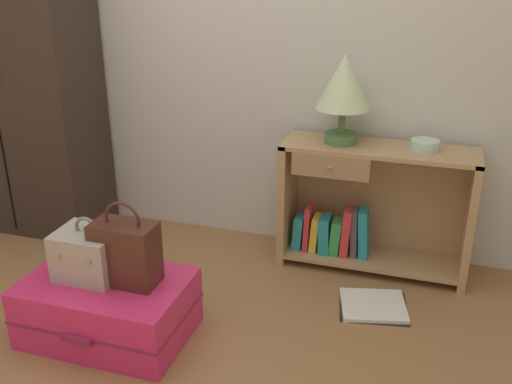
% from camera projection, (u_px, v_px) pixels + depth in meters
% --- Properties ---
extents(back_wall, '(6.40, 0.10, 2.60)m').
position_uv_depth(back_wall, '(241.00, 12.00, 3.16)').
color(back_wall, beige).
rests_on(back_wall, ground_plane).
extents(wardrobe, '(0.87, 0.47, 1.96)m').
position_uv_depth(wardrobe, '(17.00, 68.00, 3.38)').
color(wardrobe, '#33261E').
rests_on(wardrobe, ground_plane).
extents(bookshelf, '(0.99, 0.32, 0.69)m').
position_uv_depth(bookshelf, '(366.00, 208.00, 3.12)').
color(bookshelf, tan).
rests_on(bookshelf, ground_plane).
extents(table_lamp, '(0.28, 0.28, 0.46)m').
position_uv_depth(table_lamp, '(344.00, 85.00, 2.91)').
color(table_lamp, '#4C7542').
rests_on(table_lamp, bookshelf).
extents(bowl, '(0.14, 0.14, 0.05)m').
position_uv_depth(bowl, '(425.00, 145.00, 2.91)').
color(bowl, silver).
rests_on(bowl, bookshelf).
extents(suitcase_large, '(0.72, 0.50, 0.28)m').
position_uv_depth(suitcase_large, '(108.00, 307.00, 2.60)').
color(suitcase_large, '#DB2860').
rests_on(suitcase_large, ground_plane).
extents(train_case, '(0.27, 0.24, 0.29)m').
position_uv_depth(train_case, '(89.00, 254.00, 2.55)').
color(train_case, '#A89E8E').
rests_on(train_case, suitcase_large).
extents(handbag, '(0.27, 0.16, 0.38)m').
position_uv_depth(handbag, '(125.00, 252.00, 2.49)').
color(handbag, '#472319').
rests_on(handbag, suitcase_large).
extents(bottle, '(0.08, 0.08, 0.18)m').
position_uv_depth(bottle, '(37.00, 294.00, 2.81)').
color(bottle, white).
rests_on(bottle, ground_plane).
extents(open_book_on_floor, '(0.37, 0.34, 0.02)m').
position_uv_depth(open_book_on_floor, '(373.00, 306.00, 2.85)').
color(open_book_on_floor, white).
rests_on(open_book_on_floor, ground_plane).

